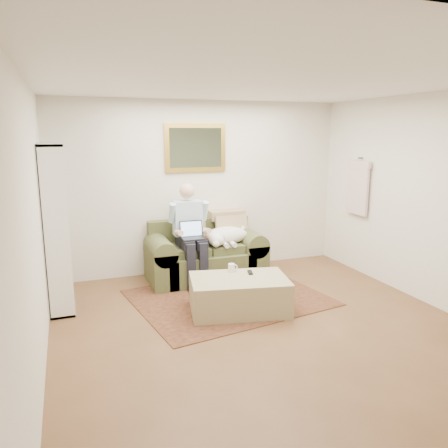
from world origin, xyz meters
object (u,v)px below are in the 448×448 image
sofa (205,259)px  coffee_mug (231,268)px  sleeping_dog (226,235)px  seated_man (191,235)px  ottoman (239,295)px  laptop (192,234)px  bookshelf (57,228)px

sofa → coffee_mug: size_ratio=16.87×
sleeping_dog → sofa: bearing=164.3°
seated_man → coffee_mug: size_ratio=14.19×
sleeping_dog → ottoman: bearing=-103.3°
coffee_mug → laptop: bearing=107.7°
laptop → sleeping_dog: 0.58m
laptop → sofa: bearing=41.0°
ottoman → sofa: bearing=90.4°
laptop → bookshelf: 1.78m
laptop → ottoman: bearing=-76.6°
sleeping_dog → ottoman: size_ratio=0.60×
laptop → bookshelf: bookshelf is taller
laptop → seated_man: bearing=90.0°
sofa → coffee_mug: sofa is taller
sleeping_dog → coffee_mug: size_ratio=6.95×
sleeping_dog → coffee_mug: sleeping_dog is taller
sofa → ottoman: (0.01, -1.32, -0.08)m
bookshelf → sleeping_dog: bearing=8.7°
sofa → bookshelf: bearing=-167.6°
sofa → seated_man: bearing=-148.5°
laptop → coffee_mug: 0.92m
ottoman → coffee_mug: coffee_mug is taller
sofa → laptop: 0.56m
seated_man → sofa: bearing=31.5°
coffee_mug → seated_man: bearing=106.5°
coffee_mug → bookshelf: 2.17m
bookshelf → sofa: bearing=12.4°
sleeping_dog → coffee_mug: 1.02m
seated_man → laptop: (-0.00, -0.07, 0.03)m
sleeping_dog → bookshelf: (-2.30, -0.35, 0.36)m
laptop → coffee_mug: bearing=-72.3°
sleeping_dog → ottoman: sleeping_dog is taller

